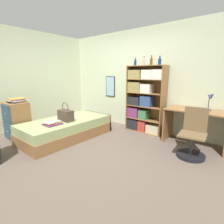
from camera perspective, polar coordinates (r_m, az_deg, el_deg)
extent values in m
plane|color=#66564C|center=(3.76, -7.61, -10.77)|extent=(14.00, 14.00, 0.00)
cube|color=beige|center=(4.84, 7.81, 10.28)|extent=(10.00, 0.06, 2.60)
cube|color=black|center=(5.33, -0.54, 8.34)|extent=(0.34, 0.02, 0.60)
cube|color=#99C1D6|center=(5.32, -0.63, 8.33)|extent=(0.30, 0.01, 0.56)
cube|color=beige|center=(5.35, -25.00, 9.45)|extent=(0.06, 10.00, 2.60)
cube|color=olive|center=(4.26, -14.59, -6.49)|extent=(1.01, 2.05, 0.24)
cube|color=#9EAD70|center=(4.20, -14.75, -3.71)|extent=(0.98, 2.02, 0.19)
cube|color=olive|center=(4.86, -5.03, -2.61)|extent=(1.01, 0.04, 0.43)
cube|color=#47382D|center=(4.05, -14.89, -1.13)|extent=(0.37, 0.19, 0.24)
torus|color=#47382D|center=(4.01, -15.04, 1.48)|extent=(0.22, 0.02, 0.22)
cube|color=beige|center=(3.88, -18.90, -3.76)|extent=(0.26, 0.29, 0.01)
cube|color=#7A336B|center=(3.85, -18.83, -3.65)|extent=(0.29, 0.33, 0.02)
cube|color=#99894C|center=(3.87, -18.81, -3.30)|extent=(0.29, 0.30, 0.02)
cube|color=silver|center=(3.84, -18.94, -3.18)|extent=(0.25, 0.33, 0.01)
cube|color=beige|center=(3.84, -19.12, -2.95)|extent=(0.29, 0.33, 0.02)
cube|color=olive|center=(4.56, -28.52, -2.48)|extent=(0.53, 0.42, 0.84)
cube|color=#284256|center=(4.54, -30.76, -5.41)|extent=(0.49, 0.01, 0.38)
sphere|color=#B2A893|center=(4.53, -30.90, -5.44)|extent=(0.02, 0.02, 0.02)
cube|color=#284256|center=(4.44, -31.33, -0.49)|extent=(0.49, 0.01, 0.38)
sphere|color=#B2A893|center=(4.44, -31.47, -0.51)|extent=(0.02, 0.02, 0.02)
cube|color=#334C84|center=(4.49, -28.51, 2.88)|extent=(0.28, 0.36, 0.01)
cube|color=gold|center=(4.48, -28.52, 3.02)|extent=(0.25, 0.30, 0.01)
cube|color=#232328|center=(4.50, -28.58, 3.19)|extent=(0.33, 0.39, 0.01)
cube|color=silver|center=(4.48, -28.49, 3.30)|extent=(0.31, 0.37, 0.01)
cube|color=beige|center=(4.48, -28.81, 3.44)|extent=(0.23, 0.37, 0.01)
cube|color=#7A336B|center=(4.48, -28.84, 3.62)|extent=(0.26, 0.30, 0.01)
cube|color=gold|center=(4.47, -28.72, 3.84)|extent=(0.25, 0.31, 0.02)
cube|color=olive|center=(4.72, 5.81, 4.58)|extent=(0.02, 0.34, 1.66)
cube|color=olive|center=(4.27, 16.49, 3.29)|extent=(0.02, 0.34, 1.66)
cube|color=olive|center=(4.62, 11.89, 4.20)|extent=(0.97, 0.01, 1.66)
cube|color=olive|center=(4.66, 10.47, -6.07)|extent=(0.93, 0.34, 0.02)
cube|color=olive|center=(4.57, 10.63, -2.22)|extent=(0.93, 0.34, 0.02)
cube|color=olive|center=(4.50, 10.80, 1.89)|extent=(0.93, 0.34, 0.02)
cube|color=olive|center=(4.45, 10.98, 6.10)|extent=(0.93, 0.34, 0.02)
cube|color=olive|center=(4.43, 11.16, 10.39)|extent=(0.93, 0.34, 0.02)
cube|color=olive|center=(4.43, 11.34, 14.57)|extent=(0.93, 0.34, 0.02)
cube|color=#232328|center=(4.75, 7.28, -3.81)|extent=(0.31, 0.26, 0.27)
cube|color=#B2382D|center=(4.62, 10.17, -4.40)|extent=(0.20, 0.26, 0.26)
cube|color=beige|center=(4.50, 13.49, -5.40)|extent=(0.33, 0.26, 0.21)
cube|color=#7A336B|center=(4.68, 7.33, -0.06)|extent=(0.30, 0.26, 0.25)
cube|color=#427A4C|center=(4.54, 10.44, -0.77)|extent=(0.21, 0.26, 0.22)
cube|color=#232328|center=(4.61, 7.63, 3.70)|extent=(0.34, 0.26, 0.21)
cube|color=#334C84|center=(4.44, 11.41, 3.50)|extent=(0.28, 0.26, 0.26)
cube|color=#99894C|center=(4.57, 7.79, 8.07)|extent=(0.35, 0.26, 0.25)
cube|color=silver|center=(4.41, 11.37, 7.56)|extent=(0.26, 0.26, 0.22)
cube|color=#99894C|center=(4.56, 7.90, 12.06)|extent=(0.34, 0.26, 0.22)
cube|color=silver|center=(4.38, 11.78, 11.90)|extent=(0.27, 0.26, 0.22)
cube|color=silver|center=(4.26, 15.07, 11.76)|extent=(0.26, 0.26, 0.22)
cylinder|color=navy|center=(4.60, 7.60, 15.59)|extent=(0.06, 0.06, 0.14)
cylinder|color=navy|center=(4.61, 7.63, 16.71)|extent=(0.02, 0.02, 0.04)
cylinder|color=#232328|center=(4.61, 7.65, 17.08)|extent=(0.03, 0.03, 0.02)
cylinder|color=#B7BCC1|center=(4.50, 10.41, 15.67)|extent=(0.06, 0.06, 0.15)
cylinder|color=#B7BCC1|center=(4.51, 10.46, 16.95)|extent=(0.03, 0.03, 0.05)
cylinder|color=#232328|center=(4.51, 10.48, 17.36)|extent=(0.03, 0.03, 0.02)
cylinder|color=brown|center=(4.37, 12.72, 15.70)|extent=(0.06, 0.06, 0.16)
cylinder|color=brown|center=(4.38, 12.78, 17.05)|extent=(0.02, 0.02, 0.05)
cylinder|color=#232328|center=(4.38, 12.81, 17.48)|extent=(0.03, 0.03, 0.02)
cylinder|color=navy|center=(4.26, 15.30, 15.53)|extent=(0.08, 0.08, 0.14)
cylinder|color=navy|center=(4.27, 15.37, 16.74)|extent=(0.03, 0.03, 0.04)
cylinder|color=#232328|center=(4.27, 15.40, 17.14)|extent=(0.03, 0.03, 0.02)
cube|color=olive|center=(3.93, 25.98, 0.40)|extent=(1.20, 0.58, 0.02)
cube|color=olive|center=(4.19, 17.81, -3.56)|extent=(0.03, 0.54, 0.73)
cylinder|color=navy|center=(3.99, 28.82, 0.56)|extent=(0.12, 0.12, 0.02)
cylinder|color=navy|center=(3.97, 29.04, 2.56)|extent=(0.02, 0.02, 0.27)
cone|color=navy|center=(3.94, 29.80, 4.74)|extent=(0.14, 0.10, 0.14)
cylinder|color=black|center=(3.54, 24.22, -12.78)|extent=(0.49, 0.49, 0.06)
cylinder|color=#333338|center=(3.48, 24.48, -10.21)|extent=(0.05, 0.05, 0.40)
cube|color=brown|center=(3.40, 24.81, -6.82)|extent=(0.49, 0.49, 0.03)
cube|color=brown|center=(3.53, 25.68, -2.16)|extent=(0.40, 0.08, 0.45)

